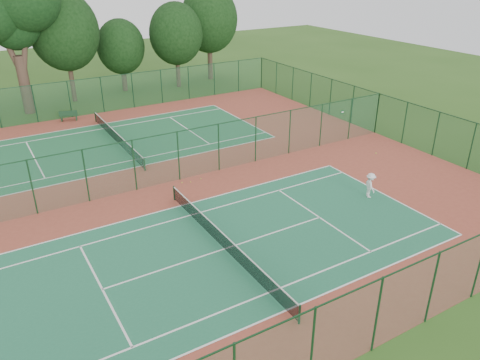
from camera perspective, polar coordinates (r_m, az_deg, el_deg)
name	(u,v)px	position (r m, az deg, el deg)	size (l,w,h in m)	color
ground	(159,184)	(31.85, -9.86, -0.54)	(120.00, 120.00, 0.00)	#2E551A
red_pad	(159,184)	(31.85, -9.86, -0.53)	(40.00, 36.00, 0.01)	brown
court_near	(224,249)	(24.68, -1.95, -8.42)	(23.77, 10.97, 0.01)	#216B48
court_far	(117,143)	(39.76, -14.72, 4.39)	(23.77, 10.97, 0.01)	#20653A
fence_north	(86,97)	(47.59, -18.25, 9.61)	(40.00, 0.09, 3.50)	#1A5032
fence_south	(346,330)	(17.93, 12.80, -17.41)	(40.00, 0.09, 3.50)	#194D32
fence_east	(377,113)	(41.96, 16.36, 7.82)	(0.09, 36.00, 3.50)	#184A2F
fence_divider	(157,160)	(31.13, -10.10, 2.37)	(40.00, 0.09, 3.50)	#194C32
tennis_net_near	(224,241)	(24.39, -1.97, -7.38)	(0.10, 12.90, 0.97)	#14371D
tennis_net_far	(117,137)	(39.58, -14.80, 5.10)	(0.10, 12.90, 0.97)	#163E1D
player_near	(370,185)	(30.49, 15.59, -0.63)	(1.05, 0.61, 1.63)	silver
bench	(69,115)	(46.54, -20.17, 7.39)	(1.70, 0.94, 1.01)	#11321A
stray_ball_a	(182,182)	(31.79, -7.09, -0.30)	(0.07, 0.07, 0.07)	#BECE30
stray_ball_b	(201,179)	(32.22, -4.80, 0.17)	(0.07, 0.07, 0.07)	#AFD030
stray_ball_c	(191,182)	(31.80, -6.04, -0.24)	(0.07, 0.07, 0.07)	gold
big_tree	(10,8)	(49.14, -26.21, 18.32)	(8.92, 6.53, 13.70)	#3D2A21
evergreen_row	(78,99)	(54.05, -19.12, 9.34)	(39.00, 5.00, 12.00)	black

